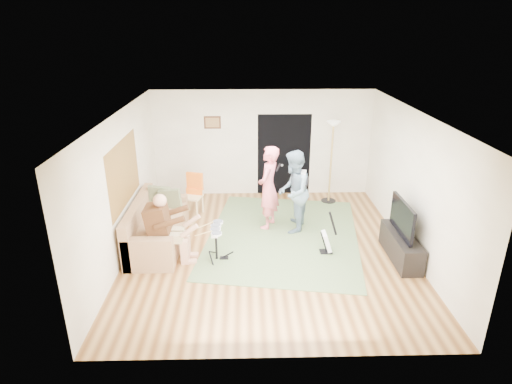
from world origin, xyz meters
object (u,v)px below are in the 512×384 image
(singer, at_px, (268,188))
(guitar_spare, at_px, (327,241))
(torchiere_lamp, at_px, (332,148))
(dining_chair, at_px, (193,200))
(drum_kit, at_px, (216,245))
(tv_cabinet, at_px, (401,246))
(guitarist, at_px, (293,192))
(sofa, at_px, (154,230))
(television, at_px, (402,218))

(singer, bearing_deg, guitar_spare, 62.83)
(torchiere_lamp, distance_m, dining_chair, 3.55)
(drum_kit, xyz_separation_m, tv_cabinet, (3.50, -0.04, -0.06))
(guitarist, xyz_separation_m, tv_cabinet, (1.93, -1.26, -0.64))
(sofa, bearing_deg, torchiere_lamp, 28.24)
(guitar_spare, xyz_separation_m, torchiere_lamp, (0.51, 2.57, 1.15))
(torchiere_lamp, height_order, dining_chair, torchiere_lamp)
(sofa, bearing_deg, drum_kit, -26.56)
(sofa, xyz_separation_m, tv_cabinet, (4.80, -0.69, -0.05))
(dining_chair, bearing_deg, television, -11.10)
(guitarist, height_order, torchiere_lamp, torchiere_lamp)
(guitar_spare, bearing_deg, dining_chair, 145.68)
(drum_kit, height_order, guitar_spare, guitar_spare)
(sofa, xyz_separation_m, singer, (2.35, 0.74, 0.61))
(singer, bearing_deg, television, 79.70)
(sofa, xyz_separation_m, guitarist, (2.87, 0.57, 0.58))
(drum_kit, xyz_separation_m, dining_chair, (-0.68, 2.12, 0.04))
(sofa, height_order, singer, singer)
(dining_chair, height_order, tv_cabinet, dining_chair)
(dining_chair, distance_m, television, 4.69)
(dining_chair, xyz_separation_m, television, (4.13, -2.16, 0.50))
(guitar_spare, relative_size, dining_chair, 0.90)
(guitar_spare, distance_m, dining_chair, 3.41)
(drum_kit, height_order, torchiere_lamp, torchiere_lamp)
(guitarist, height_order, tv_cabinet, guitarist)
(television, bearing_deg, sofa, 171.70)
(tv_cabinet, bearing_deg, television, 180.00)
(sofa, relative_size, dining_chair, 2.32)
(sofa, relative_size, torchiere_lamp, 1.10)
(guitarist, height_order, television, guitarist)
(singer, relative_size, guitar_spare, 2.09)
(guitar_spare, distance_m, torchiere_lamp, 2.86)
(torchiere_lamp, xyz_separation_m, television, (0.80, -2.81, -0.55))
(dining_chair, relative_size, tv_cabinet, 0.69)
(drum_kit, distance_m, guitarist, 2.07)
(sofa, distance_m, tv_cabinet, 4.85)
(sofa, distance_m, torchiere_lamp, 4.61)
(guitarist, bearing_deg, drum_kit, -38.60)
(singer, bearing_deg, tv_cabinet, 80.22)
(drum_kit, height_order, guitarist, guitarist)
(tv_cabinet, relative_size, television, 1.28)
(dining_chair, bearing_deg, drum_kit, -55.73)
(torchiere_lamp, bearing_deg, tv_cabinet, -73.13)
(sofa, height_order, tv_cabinet, sofa)
(singer, height_order, tv_cabinet, singer)
(singer, distance_m, television, 2.80)
(drum_kit, bearing_deg, dining_chair, 107.75)
(torchiere_lamp, height_order, tv_cabinet, torchiere_lamp)
(sofa, distance_m, drum_kit, 1.45)
(guitar_spare, xyz_separation_m, tv_cabinet, (1.37, -0.24, -0.00))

